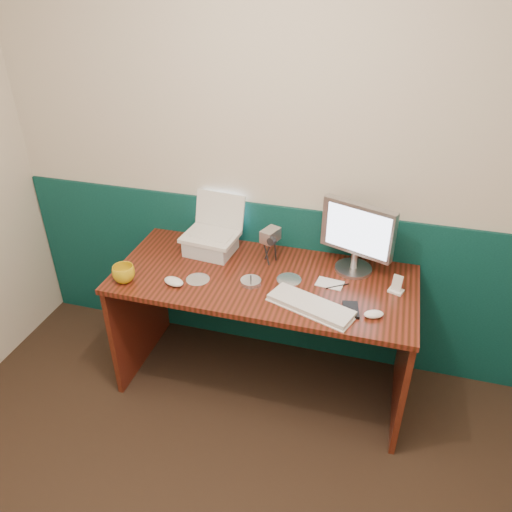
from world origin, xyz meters
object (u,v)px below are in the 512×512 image
(desk, at_px, (263,332))
(mug, at_px, (124,274))
(camcorder, at_px, (270,246))
(laptop, at_px, (209,219))
(monitor, at_px, (357,238))
(keyboard, at_px, (311,306))

(desk, distance_m, mug, 0.84)
(camcorder, bearing_deg, laptop, -161.06)
(monitor, distance_m, keyboard, 0.47)
(monitor, height_order, keyboard, monitor)
(laptop, xyz_separation_m, mug, (-0.33, -0.40, -0.17))
(laptop, relative_size, mug, 2.54)
(desk, xyz_separation_m, mug, (-0.69, -0.23, 0.42))
(monitor, xyz_separation_m, keyboard, (-0.16, -0.40, -0.19))
(desk, bearing_deg, keyboard, -34.43)
(laptop, bearing_deg, desk, -19.91)
(mug, bearing_deg, desk, 18.68)
(camcorder, bearing_deg, keyboard, -30.33)
(desk, distance_m, camcorder, 0.50)
(desk, relative_size, keyboard, 3.79)
(desk, bearing_deg, camcorder, 92.59)
(laptop, bearing_deg, monitor, 7.64)
(laptop, relative_size, monitor, 0.76)
(mug, height_order, camcorder, camcorder)
(keyboard, relative_size, camcorder, 2.16)
(desk, relative_size, monitor, 4.06)
(keyboard, relative_size, mug, 3.60)
(keyboard, bearing_deg, laptop, 170.55)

